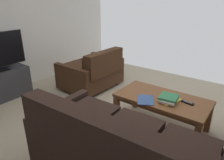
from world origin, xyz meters
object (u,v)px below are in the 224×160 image
(coffee_table, at_px, (162,102))
(tv_stand, at_px, (2,85))
(loveseat_near, at_px, (93,72))
(loose_magazine, at_px, (145,100))
(book_stack, at_px, (169,99))
(sofa_main, at_px, (119,152))
(tv_remote, at_px, (188,103))

(coffee_table, xyz_separation_m, tv_stand, (2.63, 0.88, -0.12))
(loveseat_near, bearing_deg, loose_magazine, 156.23)
(loveseat_near, height_order, book_stack, loveseat_near)
(sofa_main, height_order, loveseat_near, sofa_main)
(loveseat_near, height_order, tv_stand, loveseat_near)
(tv_stand, relative_size, tv_remote, 5.72)
(book_stack, relative_size, loose_magazine, 1.13)
(sofa_main, bearing_deg, book_stack, -91.32)
(coffee_table, bearing_deg, book_stack, 155.64)
(loveseat_near, bearing_deg, tv_remote, 167.84)
(book_stack, bearing_deg, sofa_main, 88.68)
(tv_remote, height_order, loose_magazine, tv_remote)
(sofa_main, relative_size, book_stack, 5.60)
(loveseat_near, bearing_deg, tv_stand, 54.57)
(loveseat_near, distance_m, book_stack, 1.86)
(sofa_main, relative_size, loveseat_near, 1.63)
(book_stack, bearing_deg, tv_remote, -157.40)
(tv_stand, bearing_deg, tv_remote, -162.73)
(sofa_main, xyz_separation_m, loveseat_near, (1.76, -1.61, -0.04))
(tv_remote, distance_m, loose_magazine, 0.53)
(sofa_main, height_order, coffee_table, sofa_main)
(coffee_table, bearing_deg, tv_remote, -173.53)
(sofa_main, bearing_deg, tv_stand, -5.49)
(loveseat_near, xyz_separation_m, loose_magazine, (-1.52, 0.67, 0.12))
(sofa_main, bearing_deg, loose_magazine, -75.84)
(tv_remote, xyz_separation_m, loose_magazine, (0.47, 0.24, -0.01))
(sofa_main, xyz_separation_m, tv_remote, (-0.24, -1.18, 0.09))
(tv_remote, bearing_deg, loveseat_near, -12.16)
(loveseat_near, bearing_deg, book_stack, 163.80)
(sofa_main, xyz_separation_m, tv_stand, (2.71, -0.26, -0.11))
(coffee_table, bearing_deg, loveseat_near, -15.62)
(coffee_table, xyz_separation_m, tv_remote, (-0.33, -0.04, 0.08))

